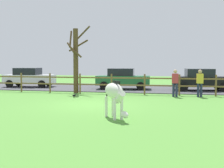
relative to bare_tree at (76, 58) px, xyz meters
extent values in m
plane|color=#549338|center=(2.61, -5.06, -2.35)|extent=(60.00, 60.00, 0.00)
cube|color=#47474C|center=(2.61, 4.24, -2.32)|extent=(28.00, 7.40, 0.05)
cylinder|color=brown|center=(-4.05, -0.06, -1.69)|extent=(0.11, 0.11, 1.32)
cylinder|color=brown|center=(-1.87, -0.06, -1.69)|extent=(0.11, 0.11, 1.32)
cylinder|color=brown|center=(0.30, -0.06, -1.69)|extent=(0.11, 0.11, 1.32)
cylinder|color=brown|center=(2.47, -0.06, -1.69)|extent=(0.11, 0.11, 1.32)
cylinder|color=brown|center=(4.65, -0.06, -1.69)|extent=(0.11, 0.11, 1.32)
cylinder|color=brown|center=(6.82, -0.06, -1.69)|extent=(0.11, 0.11, 1.32)
cylinder|color=brown|center=(9.00, -0.06, -1.69)|extent=(0.11, 0.11, 1.32)
cube|color=brown|center=(2.47, -0.06, -1.76)|extent=(21.73, 0.06, 0.09)
cube|color=brown|center=(2.47, -0.06, -1.29)|extent=(21.73, 0.06, 0.09)
cylinder|color=#513A23|center=(0.00, -0.03, -0.19)|extent=(0.33, 0.33, 4.32)
cylinder|color=#513A23|center=(-0.33, -0.09, 1.27)|extent=(0.27, 0.78, 1.17)
cylinder|color=#513A23|center=(-0.03, 0.63, 0.88)|extent=(1.39, 0.19, 0.84)
cylinder|color=#513A23|center=(-0.25, -0.33, 0.70)|extent=(0.73, 0.64, 0.71)
cylinder|color=#513A23|center=(0.34, 0.54, 1.72)|extent=(1.24, 0.82, 0.89)
cylinder|color=#513A23|center=(0.13, -0.37, 0.39)|extent=(0.80, 0.39, 0.76)
ellipsoid|color=white|center=(4.40, -8.26, -1.32)|extent=(1.11, 1.29, 0.56)
cylinder|color=white|center=(4.75, -8.51, -1.96)|extent=(0.11, 0.11, 0.78)
cylinder|color=white|center=(4.52, -8.67, -1.96)|extent=(0.11, 0.11, 0.78)
cylinder|color=white|center=(4.28, -7.86, -1.96)|extent=(0.11, 0.11, 0.78)
cylinder|color=white|center=(4.05, -8.02, -1.96)|extent=(0.11, 0.11, 0.78)
cylinder|color=white|center=(4.71, -8.69, -1.50)|extent=(0.54, 0.62, 0.51)
ellipsoid|color=white|center=(4.95, -9.04, -2.07)|extent=(0.42, 0.47, 0.24)
cube|color=black|center=(4.55, -8.47, -1.00)|extent=(0.36, 0.48, 0.12)
cylinder|color=black|center=(4.01, -7.72, -1.47)|extent=(0.15, 0.18, 0.54)
cylinder|color=black|center=(0.78, -2.59, -2.32)|extent=(0.01, 0.01, 0.06)
cylinder|color=black|center=(0.78, -2.63, -2.32)|extent=(0.01, 0.01, 0.06)
ellipsoid|color=black|center=(0.78, -2.61, -2.23)|extent=(0.18, 0.10, 0.12)
sphere|color=black|center=(0.87, -2.61, -2.18)|extent=(0.07, 0.07, 0.07)
cube|color=#236B38|center=(2.68, 3.08, -1.65)|extent=(4.12, 2.02, 0.70)
cube|color=black|center=(2.53, 3.07, -1.02)|extent=(2.02, 1.71, 0.56)
cylinder|color=black|center=(3.96, 4.04, -2.00)|extent=(0.61, 0.23, 0.60)
cylinder|color=black|center=(4.09, 2.34, -2.00)|extent=(0.61, 0.23, 0.60)
cylinder|color=black|center=(1.27, 3.82, -2.00)|extent=(0.61, 0.23, 0.60)
cylinder|color=black|center=(1.40, 2.12, -2.00)|extent=(0.61, 0.23, 0.60)
cube|color=black|center=(8.38, 3.12, -1.65)|extent=(4.17, 2.15, 0.70)
cube|color=black|center=(8.23, 3.10, -1.02)|extent=(2.07, 1.77, 0.56)
cylinder|color=black|center=(9.63, 4.11, -2.00)|extent=(0.62, 0.25, 0.60)
cylinder|color=black|center=(9.82, 2.42, -2.00)|extent=(0.62, 0.25, 0.60)
cylinder|color=black|center=(6.94, 3.81, -2.00)|extent=(0.62, 0.25, 0.60)
cylinder|color=black|center=(7.14, 2.12, -2.00)|extent=(0.62, 0.25, 0.60)
cube|color=white|center=(-5.20, 3.29, -1.65)|extent=(4.14, 2.07, 0.70)
cube|color=black|center=(-5.35, 3.28, -1.02)|extent=(2.04, 1.74, 0.56)
cylinder|color=black|center=(-3.94, 4.27, -2.00)|extent=(0.61, 0.24, 0.60)
cylinder|color=black|center=(-3.78, 2.57, -2.00)|extent=(0.61, 0.24, 0.60)
cylinder|color=black|center=(-6.63, 4.01, -2.00)|extent=(0.61, 0.24, 0.60)
cylinder|color=black|center=(-6.47, 2.32, -2.00)|extent=(0.61, 0.24, 0.60)
cylinder|color=#232847|center=(6.48, -0.88, -1.94)|extent=(0.14, 0.14, 0.82)
cylinder|color=#232847|center=(6.66, -0.91, -1.94)|extent=(0.14, 0.14, 0.82)
cube|color=#B7333D|center=(6.57, -0.89, -1.24)|extent=(0.39, 0.27, 0.58)
sphere|color=tan|center=(6.57, -0.89, -0.82)|extent=(0.22, 0.22, 0.22)
cylinder|color=#232847|center=(7.92, -0.72, -1.94)|extent=(0.14, 0.14, 0.82)
cylinder|color=#232847|center=(8.09, -0.68, -1.94)|extent=(0.14, 0.14, 0.82)
cube|color=gold|center=(8.00, -0.70, -1.24)|extent=(0.40, 0.29, 0.58)
sphere|color=tan|center=(8.00, -0.70, -0.82)|extent=(0.22, 0.22, 0.22)
camera|label=1|loc=(6.70, -18.88, -0.27)|focal=47.27mm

